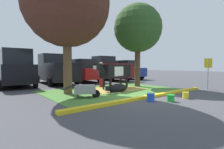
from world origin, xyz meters
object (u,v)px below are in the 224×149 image
shade_tree_right (138,29)px  cow_holstein (115,71)px  wheelbarrow (85,90)px  bucket_yellow (186,95)px  pickup_truck_black (55,70)px  calf_lying (117,88)px  shade_tree_left (67,4)px  sedan_blue (127,70)px  sedan_red (83,71)px  bucket_blue (151,97)px  pickup_truck_maroon (108,69)px  person_handler (101,74)px  parking_sign (208,68)px  bucket_green (171,98)px  suv_black (15,68)px

shade_tree_right → cow_holstein: 3.52m
wheelbarrow → bucket_yellow: (3.41, -2.83, -0.23)m
pickup_truck_black → wheelbarrow: bearing=-100.0°
calf_lying → bucket_yellow: (1.29, -3.13, -0.09)m
shade_tree_left → bucket_yellow: shade_tree_left is taller
sedan_blue → sedan_red: bearing=-179.6°
wheelbarrow → bucket_blue: size_ratio=4.72×
shade_tree_left → bucket_yellow: (3.55, -4.35, -4.35)m
bucket_blue → pickup_truck_black: bearing=93.2°
calf_lying → shade_tree_right: bearing=22.2°
calf_lying → pickup_truck_black: size_ratio=0.24×
sedan_blue → pickup_truck_maroon: bearing=-179.4°
cow_holstein → calf_lying: (-0.79, -1.15, -0.86)m
bucket_yellow → cow_holstein: bearing=96.8°
shade_tree_left → cow_holstein: shade_tree_left is taller
shade_tree_left → bucket_blue: bearing=-63.6°
calf_lying → person_handler: person_handler is taller
parking_sign → pickup_truck_black: bearing=122.5°
bucket_yellow → pickup_truck_black: (-2.19, 9.74, 0.96)m
bucket_blue → pickup_truck_maroon: bearing=62.1°
wheelbarrow → pickup_truck_black: size_ratio=0.28×
cow_holstein → sedan_blue: sedan_blue is taller
person_handler → sedan_blue: (6.56, 4.47, 0.07)m
cow_holstein → person_handler: bearing=104.1°
pickup_truck_black → sedan_red: (2.50, 0.04, -0.13)m
bucket_green → shade_tree_right: bearing=58.3°
bucket_yellow → sedan_blue: bearing=59.5°
sedan_red → sedan_blue: same height
shade_tree_right → shade_tree_left: bearing=179.2°
bucket_green → person_handler: bearing=86.8°
wheelbarrow → shade_tree_right: bearing=16.3°
calf_lying → bucket_yellow: bearing=-67.5°
pickup_truck_black → sedan_red: bearing=0.9°
calf_lying → sedan_blue: (7.08, 6.69, 0.75)m
wheelbarrow → suv_black: 6.93m
shade_tree_left → bucket_blue: shade_tree_left is taller
bucket_blue → suv_black: bearing=110.8°
pickup_truck_maroon → bucket_green: bearing=-113.7°
wheelbarrow → sedan_red: sedan_red is taller
bucket_green → pickup_truck_black: bearing=96.6°
shade_tree_left → cow_holstein: 4.57m
shade_tree_right → cow_holstein: (-2.03, -0.00, -2.88)m
parking_sign → suv_black: (-8.73, 8.94, -0.06)m
calf_lying → suv_black: size_ratio=0.29×
bucket_yellow → sedan_red: sedan_red is taller
person_handler → suv_black: 5.98m
calf_lying → pickup_truck_maroon: bearing=56.0°
shade_tree_right → person_handler: 3.97m
bucket_yellow → wheelbarrow: bearing=140.3°
calf_lying → pickup_truck_black: (-0.89, 6.61, 0.88)m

